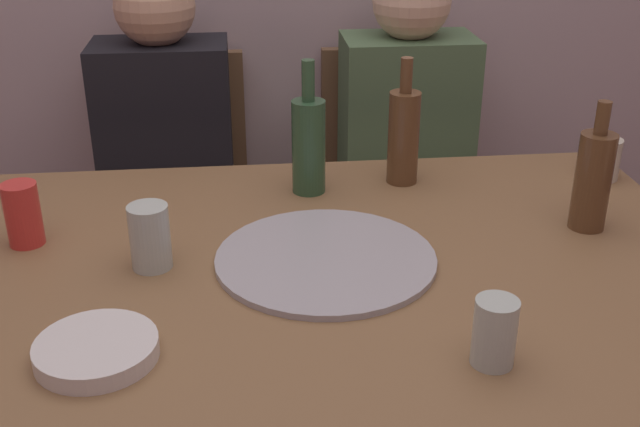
{
  "coord_description": "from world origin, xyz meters",
  "views": [
    {
      "loc": [
        -0.12,
        -1.22,
        1.43
      ],
      "look_at": [
        0.02,
        0.12,
        0.8
      ],
      "focal_mm": 43.99,
      "sensor_mm": 36.0,
      "label": 1
    }
  ],
  "objects_px": {
    "wine_bottle": "(309,143)",
    "plate_stack": "(96,350)",
    "soda_can": "(23,214)",
    "guest_in_sweater": "(166,172)",
    "water_bottle": "(593,179)",
    "tumbler_far": "(495,332)",
    "short_glass": "(602,158)",
    "chair_right": "(398,184)",
    "beer_bottle": "(404,135)",
    "pizza_tray": "(326,259)",
    "chair_left": "(173,193)",
    "dining_table": "(317,302)",
    "wine_glass": "(150,237)",
    "guest_in_beanie": "(411,163)"
  },
  "relations": [
    {
      "from": "dining_table",
      "to": "beer_bottle",
      "type": "relative_size",
      "value": 5.35
    },
    {
      "from": "wine_bottle",
      "to": "chair_right",
      "type": "xyz_separation_m",
      "value": [
        0.32,
        0.57,
        -0.35
      ]
    },
    {
      "from": "wine_bottle",
      "to": "water_bottle",
      "type": "height_order",
      "value": "wine_bottle"
    },
    {
      "from": "soda_can",
      "to": "guest_in_sweater",
      "type": "bearing_deg",
      "value": 71.46
    },
    {
      "from": "beer_bottle",
      "to": "soda_can",
      "type": "xyz_separation_m",
      "value": [
        -0.77,
        -0.23,
        -0.05
      ]
    },
    {
      "from": "beer_bottle",
      "to": "plate_stack",
      "type": "distance_m",
      "value": 0.85
    },
    {
      "from": "tumbler_far",
      "to": "soda_can",
      "type": "xyz_separation_m",
      "value": [
        -0.76,
        0.46,
        0.01
      ]
    },
    {
      "from": "water_bottle",
      "to": "short_glass",
      "type": "distance_m",
      "value": 0.28
    },
    {
      "from": "dining_table",
      "to": "tumbler_far",
      "type": "relative_size",
      "value": 14.44
    },
    {
      "from": "beer_bottle",
      "to": "plate_stack",
      "type": "bearing_deg",
      "value": -133.26
    },
    {
      "from": "plate_stack",
      "to": "beer_bottle",
      "type": "bearing_deg",
      "value": 46.74
    },
    {
      "from": "wine_glass",
      "to": "guest_in_sweater",
      "type": "relative_size",
      "value": 0.1
    },
    {
      "from": "chair_left",
      "to": "plate_stack",
      "type": "bearing_deg",
      "value": 89.15
    },
    {
      "from": "beer_bottle",
      "to": "guest_in_beanie",
      "type": "relative_size",
      "value": 0.24
    },
    {
      "from": "wine_bottle",
      "to": "beer_bottle",
      "type": "relative_size",
      "value": 1.03
    },
    {
      "from": "chair_right",
      "to": "pizza_tray",
      "type": "bearing_deg",
      "value": 70.26
    },
    {
      "from": "pizza_tray",
      "to": "short_glass",
      "type": "distance_m",
      "value": 0.74
    },
    {
      "from": "wine_bottle",
      "to": "chair_left",
      "type": "bearing_deg",
      "value": 121.59
    },
    {
      "from": "water_bottle",
      "to": "wine_glass",
      "type": "xyz_separation_m",
      "value": [
        -0.84,
        -0.07,
        -0.04
      ]
    },
    {
      "from": "wine_glass",
      "to": "pizza_tray",
      "type": "bearing_deg",
      "value": -2.71
    },
    {
      "from": "wine_bottle",
      "to": "chair_right",
      "type": "bearing_deg",
      "value": 60.5
    },
    {
      "from": "wine_glass",
      "to": "chair_right",
      "type": "bearing_deg",
      "value": 54.3
    },
    {
      "from": "beer_bottle",
      "to": "tumbler_far",
      "type": "distance_m",
      "value": 0.69
    },
    {
      "from": "wine_bottle",
      "to": "beer_bottle",
      "type": "xyz_separation_m",
      "value": [
        0.21,
        0.03,
        -0.0
      ]
    },
    {
      "from": "soda_can",
      "to": "plate_stack",
      "type": "distance_m",
      "value": 0.43
    },
    {
      "from": "beer_bottle",
      "to": "water_bottle",
      "type": "xyz_separation_m",
      "value": [
        0.32,
        -0.27,
        -0.01
      ]
    },
    {
      "from": "plate_stack",
      "to": "chair_right",
      "type": "height_order",
      "value": "chair_right"
    },
    {
      "from": "water_bottle",
      "to": "short_glass",
      "type": "height_order",
      "value": "water_bottle"
    },
    {
      "from": "guest_in_beanie",
      "to": "plate_stack",
      "type": "bearing_deg",
      "value": 55.46
    },
    {
      "from": "short_glass",
      "to": "chair_left",
      "type": "height_order",
      "value": "chair_left"
    },
    {
      "from": "pizza_tray",
      "to": "chair_left",
      "type": "relative_size",
      "value": 0.45
    },
    {
      "from": "tumbler_far",
      "to": "chair_right",
      "type": "distance_m",
      "value": 1.26
    },
    {
      "from": "beer_bottle",
      "to": "guest_in_beanie",
      "type": "bearing_deg",
      "value": 74.14
    },
    {
      "from": "tumbler_far",
      "to": "short_glass",
      "type": "distance_m",
      "value": 0.8
    },
    {
      "from": "chair_left",
      "to": "guest_in_sweater",
      "type": "xyz_separation_m",
      "value": [
        0.0,
        -0.15,
        0.13
      ]
    },
    {
      "from": "wine_bottle",
      "to": "plate_stack",
      "type": "bearing_deg",
      "value": -122.16
    },
    {
      "from": "chair_left",
      "to": "pizza_tray",
      "type": "bearing_deg",
      "value": 111.42
    },
    {
      "from": "plate_stack",
      "to": "guest_in_sweater",
      "type": "relative_size",
      "value": 0.16
    },
    {
      "from": "wine_bottle",
      "to": "water_bottle",
      "type": "xyz_separation_m",
      "value": [
        0.53,
        -0.24,
        -0.01
      ]
    },
    {
      "from": "tumbler_far",
      "to": "guest_in_sweater",
      "type": "distance_m",
      "value": 1.22
    },
    {
      "from": "dining_table",
      "to": "chair_left",
      "type": "distance_m",
      "value": 0.98
    },
    {
      "from": "dining_table",
      "to": "pizza_tray",
      "type": "bearing_deg",
      "value": 44.38
    },
    {
      "from": "pizza_tray",
      "to": "wine_bottle",
      "type": "distance_m",
      "value": 0.34
    },
    {
      "from": "dining_table",
      "to": "tumbler_far",
      "type": "height_order",
      "value": "tumbler_far"
    },
    {
      "from": "short_glass",
      "to": "soda_can",
      "type": "bearing_deg",
      "value": -170.66
    },
    {
      "from": "tumbler_far",
      "to": "chair_right",
      "type": "xyz_separation_m",
      "value": [
        0.11,
        1.22,
        -0.29
      ]
    },
    {
      "from": "pizza_tray",
      "to": "chair_left",
      "type": "bearing_deg",
      "value": 111.42
    },
    {
      "from": "tumbler_far",
      "to": "water_bottle",
      "type": "bearing_deg",
      "value": 52.51
    },
    {
      "from": "tumbler_far",
      "to": "wine_glass",
      "type": "distance_m",
      "value": 0.62
    },
    {
      "from": "chair_right",
      "to": "dining_table",
      "type": "bearing_deg",
      "value": 69.6
    }
  ]
}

